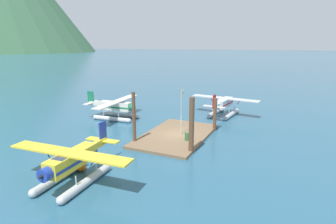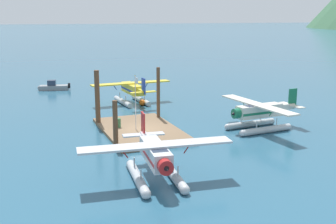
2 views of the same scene
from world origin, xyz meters
name	(u,v)px [view 2 (image 2 of 2)]	position (x,y,z in m)	size (l,w,h in m)	color
ground_plane	(141,132)	(0.00, 0.00, 0.00)	(1200.00, 1200.00, 0.00)	#285670
dock_platform	(141,130)	(0.00, 0.00, 0.15)	(11.79, 7.03, 0.30)	brown
piling_near_left	(97,98)	(-4.04, -3.31, 2.84)	(0.50, 0.50, 5.69)	brown
piling_near_right	(115,124)	(4.11, -3.50, 2.06)	(0.42, 0.42, 4.12)	brown
piling_far_left	(158,94)	(-3.94, 3.27, 2.86)	(0.37, 0.37, 5.72)	brown
flagpole	(136,96)	(0.32, -0.53, 3.65)	(0.95, 0.10, 5.31)	silver
fuel_drum	(118,123)	(-1.37, -1.91, 0.74)	(0.62, 0.62, 0.88)	#33663D
mooring_buoy	(142,103)	(-11.65, 3.87, 0.38)	(0.77, 0.77, 0.77)	orange
seaplane_yellow_port_fwd	(132,91)	(-13.41, 3.06, 1.58)	(7.98, 10.46, 3.84)	#B7BABF
seaplane_silver_stbd_aft	(156,159)	(12.24, -2.78, 1.58)	(7.95, 10.49, 3.84)	#B7BABF
seaplane_cream_bow_right	(259,114)	(3.60, 11.03, 1.58)	(10.48, 7.97, 3.84)	#B7BABF
boat_grey_open_sw	(53,87)	(-27.50, -5.35, 0.49)	(2.44, 4.81, 1.50)	gray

